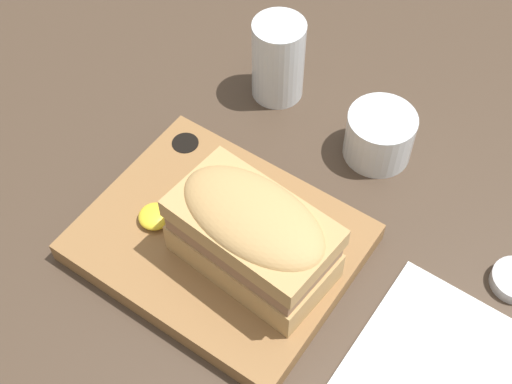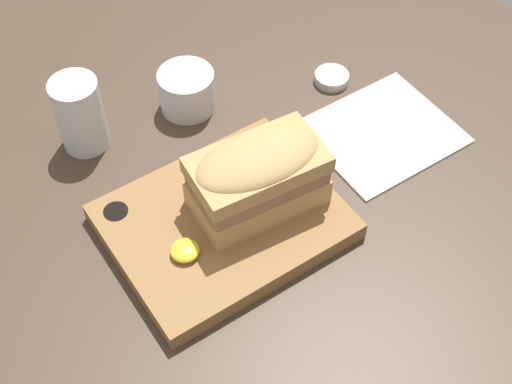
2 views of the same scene
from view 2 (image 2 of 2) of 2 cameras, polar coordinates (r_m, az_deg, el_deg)
name	(u,v)px [view 2 (image 2 of 2)]	position (r cm, az deg, el deg)	size (l,w,h in cm)	color
dining_table	(169,224)	(95.16, -6.96, -2.57)	(141.28, 117.44, 2.00)	#423326
serving_board	(223,222)	(91.90, -2.67, -2.39)	(28.59, 22.93, 2.74)	olive
sandwich	(258,175)	(87.87, 0.13, 1.40)	(17.30, 10.66, 10.09)	tan
mustard_dollop	(185,250)	(87.18, -5.71, -4.68)	(3.62, 3.62, 1.45)	yellow
water_glass	(81,118)	(101.96, -13.83, 5.77)	(6.68, 6.68, 11.17)	silver
wine_glass	(187,91)	(106.04, -5.55, 8.03)	(8.26, 8.26, 6.28)	silver
napkin	(382,133)	(105.11, 10.05, 4.70)	(20.12, 17.43, 0.40)	white
condiment_dish	(332,78)	(111.68, 6.07, 9.07)	(5.32, 5.32, 1.45)	#B2B2B7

